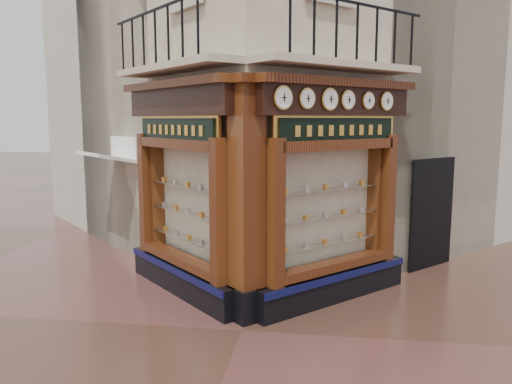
% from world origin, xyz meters
% --- Properties ---
extents(ground, '(80.00, 80.00, 0.00)m').
position_xyz_m(ground, '(0.00, 0.00, 0.00)').
color(ground, '#4A2D22').
rests_on(ground, ground).
extents(main_building, '(11.31, 11.31, 12.00)m').
position_xyz_m(main_building, '(0.00, 6.16, 6.00)').
color(main_building, beige).
rests_on(main_building, ground).
extents(neighbour_left, '(11.31, 11.31, 11.00)m').
position_xyz_m(neighbour_left, '(-2.47, 8.63, 5.50)').
color(neighbour_left, beige).
rests_on(neighbour_left, ground).
extents(neighbour_right, '(11.31, 11.31, 11.00)m').
position_xyz_m(neighbour_right, '(2.47, 8.63, 5.50)').
color(neighbour_right, beige).
rests_on(neighbour_right, ground).
extents(shopfront_left, '(2.86, 2.86, 3.98)m').
position_xyz_m(shopfront_left, '(-1.41, 1.57, 1.98)').
color(shopfront_left, black).
rests_on(shopfront_left, ground).
extents(shopfront_right, '(2.86, 2.86, 3.98)m').
position_xyz_m(shopfront_right, '(1.41, 1.57, 1.98)').
color(shopfront_right, black).
rests_on(shopfront_right, ground).
extents(corner_pilaster, '(0.85, 0.85, 3.98)m').
position_xyz_m(corner_pilaster, '(0.00, 0.50, 1.95)').
color(corner_pilaster, black).
rests_on(corner_pilaster, ground).
extents(balcony, '(5.94, 2.97, 1.03)m').
position_xyz_m(balcony, '(0.00, 1.49, 4.22)').
color(balcony, beige).
rests_on(balcony, ground).
extents(clock_a, '(0.30, 0.30, 0.37)m').
position_xyz_m(clock_a, '(0.58, 0.47, 3.62)').
color(clock_a, gold).
rests_on(clock_a, ground).
extents(clock_b, '(0.28, 0.28, 0.34)m').
position_xyz_m(clock_b, '(0.93, 0.83, 3.62)').
color(clock_b, gold).
rests_on(clock_b, ground).
extents(clock_c, '(0.30, 0.30, 0.38)m').
position_xyz_m(clock_c, '(1.29, 1.19, 3.62)').
color(clock_c, gold).
rests_on(clock_c, ground).
extents(clock_d, '(0.27, 0.27, 0.34)m').
position_xyz_m(clock_d, '(1.60, 1.50, 3.62)').
color(clock_d, gold).
rests_on(clock_d, ground).
extents(clock_e, '(0.26, 0.26, 0.31)m').
position_xyz_m(clock_e, '(1.98, 1.87, 3.62)').
color(clock_e, gold).
rests_on(clock_e, ground).
extents(clock_f, '(0.28, 0.28, 0.34)m').
position_xyz_m(clock_f, '(2.33, 2.23, 3.62)').
color(clock_f, gold).
rests_on(clock_f, ground).
extents(awning, '(1.70, 1.70, 0.25)m').
position_xyz_m(awning, '(-3.79, 3.58, 0.00)').
color(awning, white).
rests_on(awning, ground).
extents(signboard_left, '(2.08, 2.08, 0.56)m').
position_xyz_m(signboard_left, '(-1.46, 1.51, 3.10)').
color(signboard_left, gold).
rests_on(signboard_left, ground).
extents(signboard_right, '(2.12, 2.12, 0.57)m').
position_xyz_m(signboard_right, '(1.46, 1.51, 3.10)').
color(signboard_right, gold).
rests_on(signboard_right, ground).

